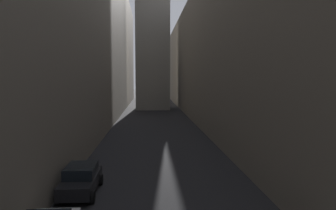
{
  "coord_description": "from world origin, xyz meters",
  "views": [
    {
      "loc": [
        -0.69,
        8.42,
        6.23
      ],
      "look_at": [
        0.0,
        19.78,
        5.24
      ],
      "focal_mm": 32.89,
      "sensor_mm": 36.0,
      "label": 1
    }
  ],
  "objects": [
    {
      "name": "building_block_right",
      "position": [
        11.3,
        50.0,
        9.34
      ],
      "size": [
        11.6,
        108.0,
        18.68
      ],
      "primitive_type": "cube",
      "color": "gray",
      "rests_on": "ground"
    },
    {
      "name": "parked_car_left_far",
      "position": [
        -4.4,
        24.84,
        0.79
      ],
      "size": [
        1.89,
        3.93,
        1.54
      ],
      "rotation": [
        0.0,
        0.0,
        1.57
      ],
      "color": "black",
      "rests_on": "ground"
    },
    {
      "name": "ground_plane",
      "position": [
        0.0,
        48.0,
        0.0
      ],
      "size": [
        264.0,
        264.0,
        0.0
      ],
      "primitive_type": "plane",
      "color": "#232326"
    },
    {
      "name": "building_block_left",
      "position": [
        -11.36,
        50.0,
        12.45
      ],
      "size": [
        11.72,
        108.0,
        24.9
      ],
      "primitive_type": "cube",
      "color": "gray",
      "rests_on": "ground"
    }
  ]
}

